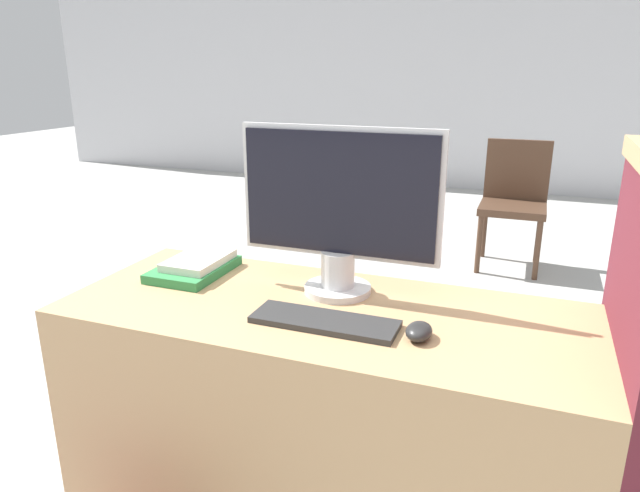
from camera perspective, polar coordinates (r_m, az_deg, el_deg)
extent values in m
cube|color=silver|center=(6.82, 17.40, 16.97)|extent=(12.00, 0.06, 2.80)
cube|color=tan|center=(1.75, 0.29, -17.43)|extent=(1.44, 0.59, 0.74)
cube|color=#5B1E28|center=(1.60, 27.42, -14.53)|extent=(0.05, 0.64, 1.15)
cylinder|color=silver|center=(1.66, 1.92, -4.32)|extent=(0.19, 0.19, 0.02)
cylinder|color=silver|center=(1.64, 1.94, -2.32)|extent=(0.10, 0.10, 0.10)
cube|color=silver|center=(1.59, 2.08, 5.31)|extent=(0.58, 0.01, 0.37)
cube|color=black|center=(1.58, 2.02, 5.28)|extent=(0.55, 0.02, 0.34)
cube|color=#2D2D2D|center=(1.47, 0.46, -7.55)|extent=(0.38, 0.12, 0.02)
ellipsoid|color=#262626|center=(1.41, 9.87, -8.40)|extent=(0.06, 0.09, 0.04)
cube|color=#2D7F42|center=(1.85, -12.51, -2.28)|extent=(0.20, 0.28, 0.03)
cube|color=silver|center=(1.85, -12.03, -1.40)|extent=(0.15, 0.23, 0.02)
cylinder|color=#4C3323|center=(4.07, 15.60, 0.15)|extent=(0.04, 0.04, 0.41)
cylinder|color=#4C3323|center=(4.06, 20.93, -0.42)|extent=(0.04, 0.04, 0.41)
cylinder|color=#4C3323|center=(4.43, 16.10, 1.52)|extent=(0.04, 0.04, 0.41)
cylinder|color=#4C3323|center=(4.42, 20.99, 0.99)|extent=(0.04, 0.04, 0.41)
cube|color=#4C3323|center=(4.18, 18.71, 3.61)|extent=(0.44, 0.44, 0.05)
cube|color=#4C3323|center=(4.33, 19.15, 7.23)|extent=(0.44, 0.04, 0.42)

